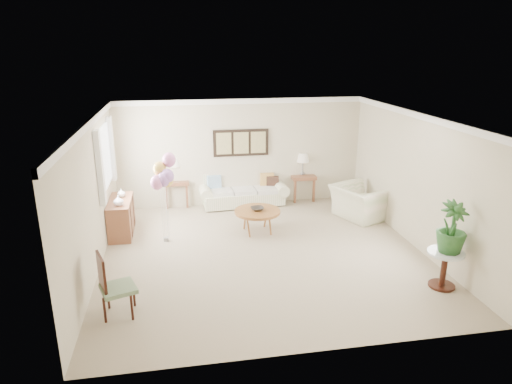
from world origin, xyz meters
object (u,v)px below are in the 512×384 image
at_px(coffee_table, 257,212).
at_px(armchair, 360,202).
at_px(sofa, 243,192).
at_px(balloon_cluster, 164,175).
at_px(accent_chair, 113,284).

height_order(coffee_table, armchair, armchair).
bearing_deg(armchair, sofa, 39.54).
distance_m(armchair, balloon_cluster, 4.50).
height_order(coffee_table, balloon_cluster, balloon_cluster).
relative_size(coffee_table, balloon_cluster, 0.53).
relative_size(sofa, accent_chair, 2.30).
height_order(armchair, balloon_cluster, balloon_cluster).
bearing_deg(coffee_table, balloon_cluster, -175.09).
xyz_separation_m(armchair, accent_chair, (-5.08, -3.17, 0.13)).
bearing_deg(sofa, balloon_cluster, -132.44).
distance_m(sofa, balloon_cluster, 2.93).
xyz_separation_m(sofa, armchair, (2.51, -1.39, 0.06)).
xyz_separation_m(sofa, coffee_table, (0.04, -1.84, 0.14)).
relative_size(accent_chair, balloon_cluster, 0.53).
bearing_deg(accent_chair, armchair, 31.97).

